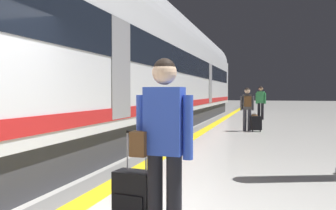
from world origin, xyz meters
The scene contains 9 objects.
safety_line_strip centered at (-0.72, 10.00, 0.00)m, with size 0.36×80.00×0.01m, color yellow.
tactile_edge_band centered at (-1.02, 10.00, 0.00)m, with size 0.54×80.00×0.01m, color slate.
high_speed_train centered at (-2.76, 8.49, 2.50)m, with size 2.94×32.77×4.97m.
traveller_foreground centered at (0.64, 0.02, 1.00)m, with size 0.55×0.29×1.73m.
rolling_suitcase_foreground centered at (0.30, 0.14, 0.36)m, with size 0.40×0.28×1.04m.
passenger_near centered at (1.22, 15.66, 1.01)m, with size 0.53×0.30×1.75m.
duffel_bag_near centered at (0.90, 15.43, 0.15)m, with size 0.44×0.26×0.36m.
passenger_mid centered at (0.84, 9.99, 0.95)m, with size 0.49×0.35×1.60m.
suitcase_mid centered at (1.15, 9.87, 0.31)m, with size 0.44×0.36×0.56m.
Camera 1 is at (1.55, -2.96, 1.42)m, focal length 36.75 mm.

